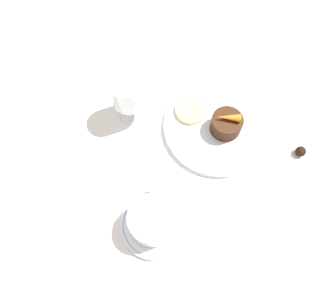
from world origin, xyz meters
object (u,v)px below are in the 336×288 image
(dinner_plate, at_px, (217,126))
(wine_glass, at_px, (128,94))
(dessert_cake, at_px, (226,124))
(fork, at_px, (211,204))
(coffee_cup, at_px, (152,220))

(dinner_plate, distance_m, wine_glass, 0.20)
(wine_glass, xyz_separation_m, dessert_cake, (-0.04, -0.20, -0.04))
(fork, distance_m, dessert_cake, 0.17)
(dinner_plate, height_order, dessert_cake, dessert_cake)
(coffee_cup, bearing_deg, wine_glass, 14.19)
(dinner_plate, xyz_separation_m, fork, (-0.17, 0.02, -0.01))
(coffee_cup, xyz_separation_m, wine_glass, (0.24, 0.06, 0.04))
(coffee_cup, relative_size, dessert_cake, 1.73)
(wine_glass, height_order, fork, wine_glass)
(coffee_cup, distance_m, fork, 0.12)
(coffee_cup, relative_size, wine_glass, 0.99)
(dinner_plate, relative_size, fork, 1.19)
(coffee_cup, distance_m, wine_glass, 0.25)
(wine_glass, distance_m, fork, 0.27)
(coffee_cup, xyz_separation_m, dessert_cake, (0.21, -0.14, -0.01))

